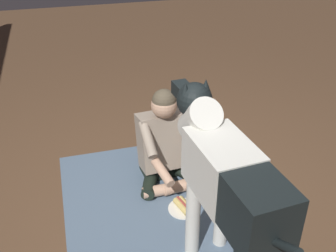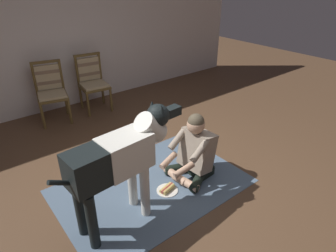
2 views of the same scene
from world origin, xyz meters
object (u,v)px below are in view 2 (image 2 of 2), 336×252
at_px(person_sitting_on_floor, 194,152).
at_px(hot_dog_on_plate, 167,189).
at_px(dining_chair_right_of_pair, 92,80).
at_px(large_dog, 120,158).
at_px(dining_chair_left_of_pair, 51,89).

height_order(person_sitting_on_floor, hot_dog_on_plate, person_sitting_on_floor).
xyz_separation_m(dining_chair_right_of_pair, hot_dog_on_plate, (-0.39, -2.64, -0.52)).
bearing_deg(large_dog, person_sitting_on_floor, 4.51).
height_order(dining_chair_left_of_pair, person_sitting_on_floor, dining_chair_left_of_pair).
relative_size(dining_chair_right_of_pair, person_sitting_on_floor, 1.17).
xyz_separation_m(dining_chair_left_of_pair, dining_chair_right_of_pair, (0.73, 0.00, 0.00)).
distance_m(person_sitting_on_floor, hot_dog_on_plate, 0.54).
distance_m(large_dog, hot_dog_on_plate, 0.92).
bearing_deg(hot_dog_on_plate, dining_chair_left_of_pair, 97.22).
xyz_separation_m(dining_chair_left_of_pair, large_dog, (-0.25, -2.69, 0.19)).
xyz_separation_m(person_sitting_on_floor, hot_dog_on_plate, (-0.43, -0.03, -0.32)).
height_order(dining_chair_left_of_pair, large_dog, large_dog).
height_order(dining_chair_right_of_pair, large_dog, large_dog).
bearing_deg(dining_chair_right_of_pair, large_dog, -110.02).
bearing_deg(person_sitting_on_floor, hot_dog_on_plate, -175.49).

